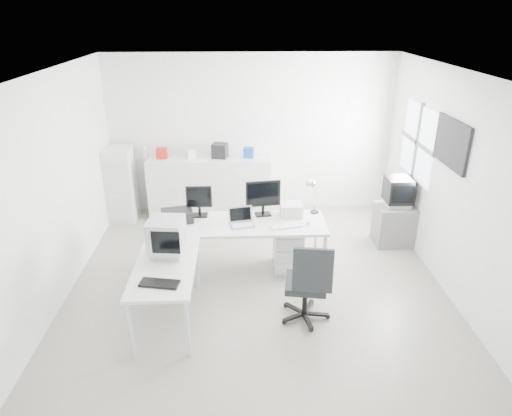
{
  "coord_description": "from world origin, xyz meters",
  "views": [
    {
      "loc": [
        -0.21,
        -5.4,
        3.47
      ],
      "look_at": [
        0.0,
        0.2,
        1.0
      ],
      "focal_mm": 32.0,
      "sensor_mm": 36.0,
      "label": 1
    }
  ],
  "objects_px": {
    "main_desk": "(239,247)",
    "lcd_monitor_small": "(199,201)",
    "inkjet_printer": "(177,216)",
    "tv_cabinet": "(394,224)",
    "crt_tv": "(399,192)",
    "filing_cabinet": "(121,184)",
    "drawer_pedestal": "(288,249)",
    "office_chair": "(306,280)",
    "side_desk": "(168,293)",
    "crt_monitor": "(167,238)",
    "sideboard": "(210,186)",
    "laptop": "(242,219)",
    "lcd_monitor_large": "(263,198)",
    "laser_printer": "(291,210)"
  },
  "relations": [
    {
      "from": "main_desk",
      "to": "sideboard",
      "type": "bearing_deg",
      "value": 104.63
    },
    {
      "from": "laser_printer",
      "to": "crt_monitor",
      "type": "height_order",
      "value": "crt_monitor"
    },
    {
      "from": "lcd_monitor_small",
      "to": "inkjet_printer",
      "type": "bearing_deg",
      "value": -153.22
    },
    {
      "from": "drawer_pedestal",
      "to": "inkjet_printer",
      "type": "relative_size",
      "value": 1.42
    },
    {
      "from": "lcd_monitor_large",
      "to": "laptop",
      "type": "bearing_deg",
      "value": -138.81
    },
    {
      "from": "crt_tv",
      "to": "inkjet_printer",
      "type": "bearing_deg",
      "value": -169.18
    },
    {
      "from": "lcd_monitor_large",
      "to": "laptop",
      "type": "xyz_separation_m",
      "value": [
        -0.3,
        -0.35,
        -0.15
      ]
    },
    {
      "from": "main_desk",
      "to": "office_chair",
      "type": "distance_m",
      "value": 1.39
    },
    {
      "from": "lcd_monitor_large",
      "to": "main_desk",
      "type": "bearing_deg",
      "value": -152.68
    },
    {
      "from": "lcd_monitor_large",
      "to": "laptop",
      "type": "relative_size",
      "value": 1.56
    },
    {
      "from": "office_chair",
      "to": "filing_cabinet",
      "type": "height_order",
      "value": "filing_cabinet"
    },
    {
      "from": "main_desk",
      "to": "office_chair",
      "type": "height_order",
      "value": "office_chair"
    },
    {
      "from": "side_desk",
      "to": "sideboard",
      "type": "bearing_deg",
      "value": 83.75
    },
    {
      "from": "side_desk",
      "to": "lcd_monitor_large",
      "type": "height_order",
      "value": "lcd_monitor_large"
    },
    {
      "from": "inkjet_printer",
      "to": "crt_monitor",
      "type": "bearing_deg",
      "value": -102.72
    },
    {
      "from": "inkjet_printer",
      "to": "filing_cabinet",
      "type": "bearing_deg",
      "value": 111.89
    },
    {
      "from": "inkjet_printer",
      "to": "sideboard",
      "type": "height_order",
      "value": "sideboard"
    },
    {
      "from": "side_desk",
      "to": "sideboard",
      "type": "distance_m",
      "value": 3.09
    },
    {
      "from": "inkjet_printer",
      "to": "lcd_monitor_large",
      "type": "bearing_deg",
      "value": -5.6
    },
    {
      "from": "lcd_monitor_small",
      "to": "tv_cabinet",
      "type": "xyz_separation_m",
      "value": [
        3.01,
        0.48,
        -0.65
      ]
    },
    {
      "from": "lcd_monitor_small",
      "to": "crt_tv",
      "type": "xyz_separation_m",
      "value": [
        3.01,
        0.48,
        -0.1
      ]
    },
    {
      "from": "sideboard",
      "to": "crt_tv",
      "type": "bearing_deg",
      "value": -22.58
    },
    {
      "from": "main_desk",
      "to": "lcd_monitor_small",
      "type": "relative_size",
      "value": 5.29
    },
    {
      "from": "crt_monitor",
      "to": "crt_tv",
      "type": "relative_size",
      "value": 0.9
    },
    {
      "from": "inkjet_printer",
      "to": "tv_cabinet",
      "type": "distance_m",
      "value": 3.41
    },
    {
      "from": "drawer_pedestal",
      "to": "office_chair",
      "type": "bearing_deg",
      "value": -85.77
    },
    {
      "from": "inkjet_printer",
      "to": "filing_cabinet",
      "type": "relative_size",
      "value": 0.32
    },
    {
      "from": "lcd_monitor_small",
      "to": "crt_monitor",
      "type": "bearing_deg",
      "value": -105.04
    },
    {
      "from": "lcd_monitor_small",
      "to": "sideboard",
      "type": "distance_m",
      "value": 1.77
    },
    {
      "from": "main_desk",
      "to": "sideboard",
      "type": "height_order",
      "value": "sideboard"
    },
    {
      "from": "drawer_pedestal",
      "to": "lcd_monitor_large",
      "type": "xyz_separation_m",
      "value": [
        -0.35,
        0.2,
        0.71
      ]
    },
    {
      "from": "main_desk",
      "to": "laptop",
      "type": "relative_size",
      "value": 7.32
    },
    {
      "from": "laptop",
      "to": "crt_monitor",
      "type": "bearing_deg",
      "value": -151.26
    },
    {
      "from": "side_desk",
      "to": "filing_cabinet",
      "type": "distance_m",
      "value": 3.17
    },
    {
      "from": "side_desk",
      "to": "inkjet_printer",
      "type": "height_order",
      "value": "inkjet_printer"
    },
    {
      "from": "filing_cabinet",
      "to": "lcd_monitor_small",
      "type": "bearing_deg",
      "value": -46.58
    },
    {
      "from": "lcd_monitor_small",
      "to": "tv_cabinet",
      "type": "bearing_deg",
      "value": 9.33
    },
    {
      "from": "tv_cabinet",
      "to": "side_desk",
      "type": "bearing_deg",
      "value": -151.02
    },
    {
      "from": "tv_cabinet",
      "to": "laser_printer",
      "type": "bearing_deg",
      "value": -163.3
    },
    {
      "from": "drawer_pedestal",
      "to": "lcd_monitor_large",
      "type": "distance_m",
      "value": 0.81
    },
    {
      "from": "laser_printer",
      "to": "laptop",
      "type": "bearing_deg",
      "value": -155.48
    },
    {
      "from": "office_chair",
      "to": "filing_cabinet",
      "type": "xyz_separation_m",
      "value": [
        -2.83,
        2.96,
        0.12
      ]
    },
    {
      "from": "office_chair",
      "to": "tv_cabinet",
      "type": "relative_size",
      "value": 1.65
    },
    {
      "from": "lcd_monitor_small",
      "to": "laptop",
      "type": "height_order",
      "value": "lcd_monitor_small"
    },
    {
      "from": "side_desk",
      "to": "sideboard",
      "type": "height_order",
      "value": "sideboard"
    },
    {
      "from": "main_desk",
      "to": "filing_cabinet",
      "type": "height_order",
      "value": "filing_cabinet"
    },
    {
      "from": "office_chair",
      "to": "lcd_monitor_large",
      "type": "bearing_deg",
      "value": 116.53
    },
    {
      "from": "sideboard",
      "to": "filing_cabinet",
      "type": "xyz_separation_m",
      "value": [
        -1.53,
        -0.14,
        0.11
      ]
    },
    {
      "from": "lcd_monitor_small",
      "to": "crt_monitor",
      "type": "height_order",
      "value": "lcd_monitor_small"
    },
    {
      "from": "side_desk",
      "to": "tv_cabinet",
      "type": "relative_size",
      "value": 2.16
    }
  ]
}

